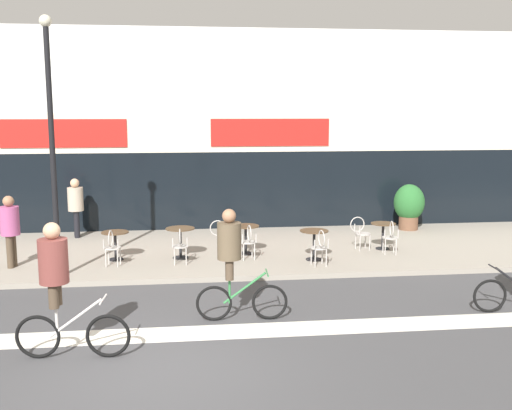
# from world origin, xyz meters

# --- Properties ---
(ground_plane) EXTENTS (120.00, 120.00, 0.00)m
(ground_plane) POSITION_xyz_m (0.00, 0.00, 0.00)
(ground_plane) COLOR #424244
(sidewalk_slab) EXTENTS (40.00, 5.50, 0.12)m
(sidewalk_slab) POSITION_xyz_m (0.00, 7.25, 0.06)
(sidewalk_slab) COLOR gray
(sidewalk_slab) RESTS_ON ground
(storefront_facade) EXTENTS (40.00, 4.06, 6.26)m
(storefront_facade) POSITION_xyz_m (0.00, 11.97, 3.11)
(storefront_facade) COLOR silver
(storefront_facade) RESTS_ON ground
(bike_lane_stripe) EXTENTS (36.00, 0.70, 0.01)m
(bike_lane_stripe) POSITION_xyz_m (0.00, 1.47, 0.00)
(bike_lane_stripe) COLOR silver
(bike_lane_stripe) RESTS_ON ground
(bistro_table_0) EXTENTS (0.68, 0.68, 0.71)m
(bistro_table_0) POSITION_xyz_m (-1.29, 6.35, 0.63)
(bistro_table_0) COLOR black
(bistro_table_0) RESTS_ON sidewalk_slab
(bistro_table_1) EXTENTS (0.72, 0.72, 0.77)m
(bistro_table_1) POSITION_xyz_m (0.31, 6.34, 0.67)
(bistro_table_1) COLOR black
(bistro_table_1) RESTS_ON sidewalk_slab
(bistro_table_2) EXTENTS (0.70, 0.70, 0.75)m
(bistro_table_2) POSITION_xyz_m (1.99, 6.59, 0.65)
(bistro_table_2) COLOR black
(bistro_table_2) RESTS_ON sidewalk_slab
(bistro_table_3) EXTENTS (0.71, 0.71, 0.75)m
(bistro_table_3) POSITION_xyz_m (3.61, 5.77, 0.66)
(bistro_table_3) COLOR black
(bistro_table_3) RESTS_ON sidewalk_slab
(bistro_table_4) EXTENTS (0.66, 0.66, 0.71)m
(bistro_table_4) POSITION_xyz_m (5.69, 6.69, 0.62)
(bistro_table_4) COLOR black
(bistro_table_4) RESTS_ON sidewalk_slab
(cafe_chair_0_near) EXTENTS (0.45, 0.60, 0.90)m
(cafe_chair_0_near) POSITION_xyz_m (-1.30, 5.73, 0.64)
(cafe_chair_0_near) COLOR #B7B2AD
(cafe_chair_0_near) RESTS_ON sidewalk_slab
(cafe_chair_1_near) EXTENTS (0.40, 0.58, 0.90)m
(cafe_chair_1_near) POSITION_xyz_m (0.31, 5.71, 0.64)
(cafe_chair_1_near) COLOR #B7B2AD
(cafe_chair_1_near) RESTS_ON sidewalk_slab
(cafe_chair_2_near) EXTENTS (0.44, 0.60, 0.90)m
(cafe_chair_2_near) POSITION_xyz_m (2.00, 5.97, 0.64)
(cafe_chair_2_near) COLOR #B7B2AD
(cafe_chair_2_near) RESTS_ON sidewalk_slab
(cafe_chair_2_side) EXTENTS (0.58, 0.42, 0.90)m
(cafe_chair_2_side) POSITION_xyz_m (1.36, 6.59, 0.64)
(cafe_chair_2_side) COLOR #B7B2AD
(cafe_chair_2_side) RESTS_ON sidewalk_slab
(cafe_chair_3_near) EXTENTS (0.45, 0.60, 0.90)m
(cafe_chair_3_near) POSITION_xyz_m (3.62, 5.15, 0.64)
(cafe_chair_3_near) COLOR #B7B2AD
(cafe_chair_3_near) RESTS_ON sidewalk_slab
(cafe_chair_4_near) EXTENTS (0.45, 0.60, 0.90)m
(cafe_chair_4_near) POSITION_xyz_m (5.68, 6.07, 0.64)
(cafe_chair_4_near) COLOR #B7B2AD
(cafe_chair_4_near) RESTS_ON sidewalk_slab
(cafe_chair_4_side) EXTENTS (0.60, 0.45, 0.90)m
(cafe_chair_4_side) POSITION_xyz_m (5.07, 6.68, 0.64)
(cafe_chair_4_side) COLOR #B7B2AD
(cafe_chair_4_side) RESTS_ON sidewalk_slab
(planter_pot) EXTENTS (0.94, 0.94, 1.42)m
(planter_pot) POSITION_xyz_m (7.35, 9.16, 0.89)
(planter_pot) COLOR brown
(planter_pot) RESTS_ON sidewalk_slab
(lamp_post) EXTENTS (0.26, 0.26, 5.67)m
(lamp_post) POSITION_xyz_m (-2.38, 4.92, 3.37)
(lamp_post) COLOR black
(lamp_post) RESTS_ON sidewalk_slab
(cyclist_0) EXTENTS (1.69, 0.50, 2.08)m
(cyclist_0) POSITION_xyz_m (1.28, 2.04, 1.22)
(cyclist_0) COLOR black
(cyclist_0) RESTS_ON ground
(cyclist_2) EXTENTS (1.79, 0.54, 2.16)m
(cyclist_2) POSITION_xyz_m (-1.49, 0.67, 1.25)
(cyclist_2) COLOR black
(cyclist_2) RESTS_ON ground
(pedestrian_near_end) EXTENTS (0.52, 0.52, 1.72)m
(pedestrian_near_end) POSITION_xyz_m (-3.66, 5.94, 1.14)
(pedestrian_near_end) COLOR #4C3D2D
(pedestrian_near_end) RESTS_ON sidewalk_slab
(pedestrian_far_end) EXTENTS (0.53, 0.53, 1.73)m
(pedestrian_far_end) POSITION_xyz_m (-2.72, 9.20, 1.15)
(pedestrian_far_end) COLOR black
(pedestrian_far_end) RESTS_ON sidewalk_slab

